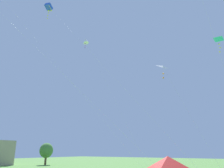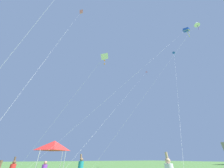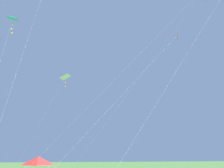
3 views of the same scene
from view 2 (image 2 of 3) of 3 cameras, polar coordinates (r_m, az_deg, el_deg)
The scene contains 7 objects.
festival_tent at distance 17.68m, azimuth -25.09°, elevation -24.12°, with size 2.86×2.86×3.62m.
kite_pink_delta_0 at distance 30.04m, azimuth -14.12°, elevation 29.22°, with size 9.30×3.73×28.20m.
kite_white_diamond_1 at distance 26.54m, azimuth 34.18°, elevation 21.79°, with size 7.85×15.16×21.30m.
kite_blue_diamond_2 at distance 42.77m, azimuth 26.46°, elevation 12.89°, with size 11.08×22.97×29.88m.
kite_blue_box_3 at distance 35.29m, azimuth 30.79°, elevation 20.42°, with size 5.45×25.51×27.66m.
kite_red_delta_4 at distance 39.82m, azimuth 15.22°, elevation 4.99°, with size 11.85×23.27×25.38m.
kite_white_delta_5 at distance 14.28m, azimuth -3.78°, elevation 12.28°, with size 4.46×6.26×12.03m.
Camera 2 is at (9.37, 0.81, 1.78)m, focal length 20.00 mm.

